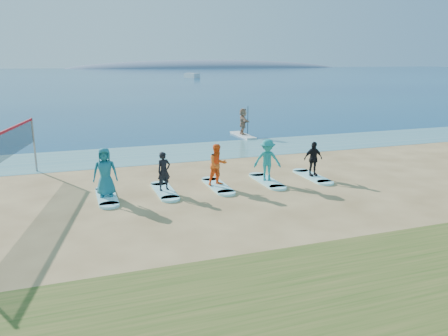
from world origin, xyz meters
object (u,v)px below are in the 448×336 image
object	(u,v)px
student_0	(105,172)
student_3	(267,160)
boat_offshore_b	(192,78)
student_1	(164,171)
surfboard_1	(165,191)
student_2	(218,165)
paddleboarder	(243,121)
surfboard_4	(312,177)
surfboard_2	(218,186)
student_4	(313,159)
surfboard_3	(267,181)
paddleboard	(243,135)
surfboard_0	(107,197)

from	to	relation	value
student_0	student_3	bearing A→B (deg)	6.75
boat_offshore_b	student_1	world-z (taller)	student_1
surfboard_1	student_2	world-z (taller)	student_2
paddleboarder	surfboard_4	world-z (taller)	paddleboarder
student_1	surfboard_4	size ratio (longest dim) A/B	0.69
surfboard_2	student_4	size ratio (longest dim) A/B	1.46
student_1	surfboard_1	bearing A→B (deg)	0.00
student_3	student_4	distance (m)	2.20
paddleboarder	student_3	size ratio (longest dim) A/B	1.02
student_2	student_3	size ratio (longest dim) A/B	0.96
boat_offshore_b	surfboard_3	distance (m)	116.59
surfboard_2	student_3	distance (m)	2.38
student_0	surfboard_2	distance (m)	4.49
student_0	student_1	world-z (taller)	student_0
paddleboarder	student_1	world-z (taller)	paddleboarder
paddleboard	surfboard_4	world-z (taller)	paddleboard
surfboard_2	student_2	bearing A→B (deg)	0.00
paddleboard	boat_offshore_b	world-z (taller)	boat_offshore_b
boat_offshore_b	student_2	distance (m)	117.14
surfboard_1	student_0	bearing A→B (deg)	180.00
surfboard_0	surfboard_4	world-z (taller)	same
student_3	surfboard_4	size ratio (longest dim) A/B	0.79
surfboard_1	surfboard_4	size ratio (longest dim) A/B	1.00
boat_offshore_b	student_2	world-z (taller)	student_2
student_3	student_0	bearing A→B (deg)	-160.71
student_2	student_3	world-z (taller)	student_3
paddleboard	surfboard_2	distance (m)	12.42
paddleboarder	student_4	world-z (taller)	paddleboarder
paddleboard	student_2	bearing A→B (deg)	-117.90
paddleboard	student_3	distance (m)	11.64
boat_offshore_b	student_1	distance (m)	117.72
surfboard_1	paddleboard	bearing A→B (deg)	55.01
boat_offshore_b	student_4	distance (m)	116.09
paddleboarder	surfboard_1	bearing A→B (deg)	153.84
student_4	surfboard_3	bearing A→B (deg)	179.99
paddleboard	surfboard_2	xyz separation A→B (m)	(-5.58, -11.10, -0.01)
paddleboarder	boat_offshore_b	bearing A→B (deg)	-4.74
paddleboard	surfboard_1	size ratio (longest dim) A/B	1.36
paddleboarder	boat_offshore_b	xyz separation A→B (m)	(24.63, 102.07, -1.01)
paddleboard	student_1	world-z (taller)	student_1
surfboard_0	surfboard_1	size ratio (longest dim) A/B	1.00
surfboard_0	student_0	distance (m)	0.96
surfboard_1	surfboard_2	size ratio (longest dim) A/B	1.00
boat_offshore_b	student_4	xyz separation A→B (m)	(-25.82, -113.17, 0.84)
boat_offshore_b	surfboard_3	bearing A→B (deg)	-124.68
paddleboarder	student_2	world-z (taller)	paddleboarder
paddleboard	surfboard_0	world-z (taller)	paddleboard
paddleboard	surfboard_0	xyz separation A→B (m)	(-9.96, -11.10, -0.01)
surfboard_0	paddleboard	bearing A→B (deg)	48.10
student_4	student_2	bearing A→B (deg)	179.99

